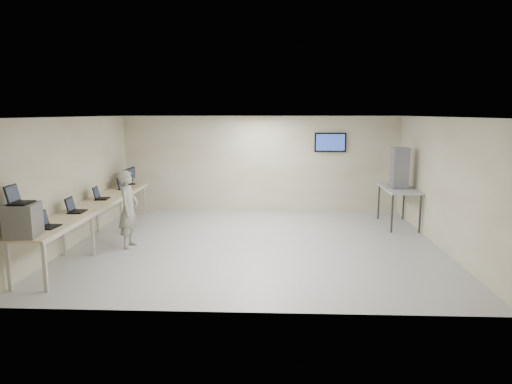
{
  "coord_description": "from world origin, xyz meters",
  "views": [
    {
      "loc": [
        0.42,
        -9.76,
        2.89
      ],
      "look_at": [
        0.0,
        0.2,
        1.15
      ],
      "focal_mm": 32.0,
      "sensor_mm": 36.0,
      "label": 1
    }
  ],
  "objects_px": {
    "equipment_box": "(23,220)",
    "soldier": "(129,209)",
    "workbench": "(95,207)",
    "side_table": "(399,191)"
  },
  "relations": [
    {
      "from": "equipment_box",
      "to": "soldier",
      "type": "relative_size",
      "value": 0.32
    },
    {
      "from": "soldier",
      "to": "workbench",
      "type": "bearing_deg",
      "value": 72.35
    },
    {
      "from": "soldier",
      "to": "side_table",
      "type": "relative_size",
      "value": 1.02
    },
    {
      "from": "soldier",
      "to": "side_table",
      "type": "xyz_separation_m",
      "value": [
        6.33,
        2.17,
        0.08
      ]
    },
    {
      "from": "equipment_box",
      "to": "soldier",
      "type": "bearing_deg",
      "value": 61.58
    },
    {
      "from": "workbench",
      "to": "soldier",
      "type": "bearing_deg",
      "value": -18.57
    },
    {
      "from": "soldier",
      "to": "equipment_box",
      "type": "bearing_deg",
      "value": 160.34
    },
    {
      "from": "workbench",
      "to": "equipment_box",
      "type": "relative_size",
      "value": 10.99
    },
    {
      "from": "soldier",
      "to": "side_table",
      "type": "bearing_deg",
      "value": -70.15
    },
    {
      "from": "equipment_box",
      "to": "side_table",
      "type": "distance_m",
      "value": 8.61
    }
  ]
}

